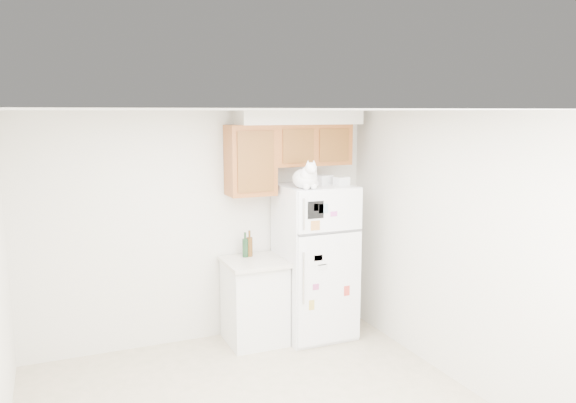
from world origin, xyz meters
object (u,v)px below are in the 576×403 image
storage_box_front (341,181)px  bottle_green (245,245)px  bottle_amber (250,243)px  refrigerator (315,261)px  storage_box_back (323,180)px  cat (306,178)px  base_counter (255,301)px

storage_box_front → bottle_green: size_ratio=0.55×
bottle_amber → bottle_green: bearing=-169.7°
refrigerator → bottle_green: bearing=163.3°
refrigerator → bottle_amber: bearing=161.4°
refrigerator → storage_box_back: 0.91m
cat → bottle_green: cat is taller
base_counter → storage_box_back: bearing=-2.5°
refrigerator → bottle_amber: refrigerator is taller
storage_box_front → bottle_green: 1.25m
base_counter → bottle_green: (-0.05, 0.15, 0.59)m
refrigerator → base_counter: (-0.69, 0.07, -0.39)m
base_counter → bottle_amber: 0.62m
base_counter → bottle_green: 0.61m
refrigerator → bottle_amber: (-0.69, 0.23, 0.21)m
storage_box_back → cat: bearing=-162.1°
cat → bottle_green: bearing=140.3°
storage_box_front → bottle_amber: size_ratio=0.52×
base_counter → bottle_amber: (0.00, 0.16, 0.60)m
base_counter → cat: 1.46m
bottle_amber → refrigerator: bearing=-18.6°
bottle_green → refrigerator: bearing=-16.7°
cat → storage_box_back: 0.42m
storage_box_front → cat: bearing=-179.2°
cat → base_counter: bearing=148.8°
storage_box_back → bottle_amber: 1.07m
storage_box_back → storage_box_front: (0.14, -0.16, -0.01)m
refrigerator → storage_box_front: size_ratio=11.33×
cat → storage_box_front: (0.47, 0.10, -0.07)m
refrigerator → cat: bearing=-134.5°
base_counter → storage_box_back: 1.52m
storage_box_front → bottle_green: bearing=150.1°
base_counter → cat: bearing=-31.2°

